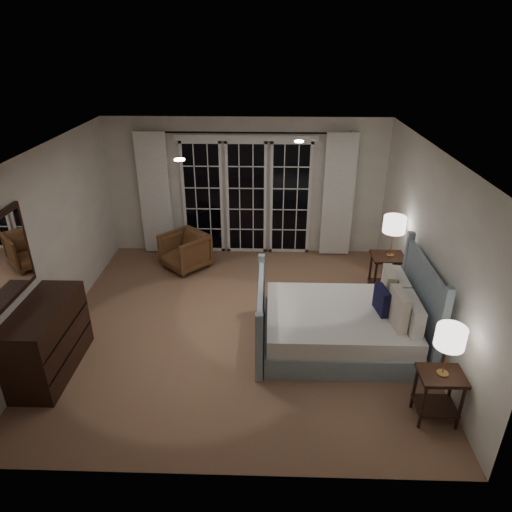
{
  "coord_description": "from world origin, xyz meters",
  "views": [
    {
      "loc": [
        0.42,
        -5.46,
        3.77
      ],
      "look_at": [
        0.25,
        0.09,
        1.05
      ],
      "focal_mm": 32.0,
      "sensor_mm": 36.0,
      "label": 1
    }
  ],
  "objects_px": {
    "lamp_right": "(394,225)",
    "armchair": "(185,251)",
    "nightstand_right": "(388,270)",
    "bed": "(343,324)",
    "lamp_left": "(451,338)",
    "nightstand_left": "(439,390)",
    "dresser": "(48,339)"
  },
  "relations": [
    {
      "from": "lamp_right",
      "to": "armchair",
      "type": "bearing_deg",
      "value": 165.24
    },
    {
      "from": "nightstand_right",
      "to": "armchair",
      "type": "distance_m",
      "value": 3.45
    },
    {
      "from": "bed",
      "to": "lamp_left",
      "type": "relative_size",
      "value": 3.67
    },
    {
      "from": "lamp_right",
      "to": "armchair",
      "type": "xyz_separation_m",
      "value": [
        -3.33,
        0.88,
        -0.9
      ]
    },
    {
      "from": "nightstand_left",
      "to": "lamp_left",
      "type": "bearing_deg",
      "value": -90.0
    },
    {
      "from": "nightstand_right",
      "to": "lamp_left",
      "type": "height_order",
      "value": "lamp_left"
    },
    {
      "from": "bed",
      "to": "dresser",
      "type": "height_order",
      "value": "bed"
    },
    {
      "from": "nightstand_left",
      "to": "dresser",
      "type": "xyz_separation_m",
      "value": [
        -4.46,
        0.66,
        0.06
      ]
    },
    {
      "from": "nightstand_left",
      "to": "dresser",
      "type": "distance_m",
      "value": 4.51
    },
    {
      "from": "bed",
      "to": "armchair",
      "type": "relative_size",
      "value": 2.98
    },
    {
      "from": "nightstand_right",
      "to": "armchair",
      "type": "height_order",
      "value": "nightstand_right"
    },
    {
      "from": "nightstand_right",
      "to": "armchair",
      "type": "relative_size",
      "value": 1.0
    },
    {
      "from": "nightstand_right",
      "to": "lamp_right",
      "type": "bearing_deg",
      "value": 0.0
    },
    {
      "from": "bed",
      "to": "armchair",
      "type": "xyz_separation_m",
      "value": [
        -2.47,
        2.15,
        0.01
      ]
    },
    {
      "from": "bed",
      "to": "nightstand_left",
      "type": "bearing_deg",
      "value": -58.02
    },
    {
      "from": "armchair",
      "to": "dresser",
      "type": "distance_m",
      "value": 3.03
    },
    {
      "from": "armchair",
      "to": "nightstand_left",
      "type": "bearing_deg",
      "value": -2.94
    },
    {
      "from": "lamp_left",
      "to": "lamp_right",
      "type": "relative_size",
      "value": 0.9
    },
    {
      "from": "nightstand_left",
      "to": "nightstand_right",
      "type": "bearing_deg",
      "value": 88.96
    },
    {
      "from": "bed",
      "to": "nightstand_left",
      "type": "xyz_separation_m",
      "value": [
        0.81,
        -1.3,
        0.08
      ]
    },
    {
      "from": "bed",
      "to": "dresser",
      "type": "distance_m",
      "value": 3.71
    },
    {
      "from": "nightstand_left",
      "to": "nightstand_right",
      "type": "height_order",
      "value": "nightstand_right"
    },
    {
      "from": "nightstand_left",
      "to": "nightstand_right",
      "type": "distance_m",
      "value": 2.57
    },
    {
      "from": "nightstand_left",
      "to": "armchair",
      "type": "height_order",
      "value": "armchair"
    },
    {
      "from": "lamp_right",
      "to": "nightstand_left",
      "type": "bearing_deg",
      "value": -91.04
    },
    {
      "from": "lamp_left",
      "to": "lamp_right",
      "type": "xyz_separation_m",
      "value": [
        0.05,
        2.57,
        0.16
      ]
    },
    {
      "from": "nightstand_left",
      "to": "dresser",
      "type": "bearing_deg",
      "value": 171.64
    },
    {
      "from": "bed",
      "to": "lamp_left",
      "type": "height_order",
      "value": "bed"
    },
    {
      "from": "nightstand_right",
      "to": "lamp_left",
      "type": "relative_size",
      "value": 1.23
    },
    {
      "from": "lamp_right",
      "to": "bed",
      "type": "bearing_deg",
      "value": -123.98
    },
    {
      "from": "dresser",
      "to": "nightstand_left",
      "type": "bearing_deg",
      "value": -8.36
    },
    {
      "from": "nightstand_right",
      "to": "nightstand_left",
      "type": "bearing_deg",
      "value": -91.04
    }
  ]
}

